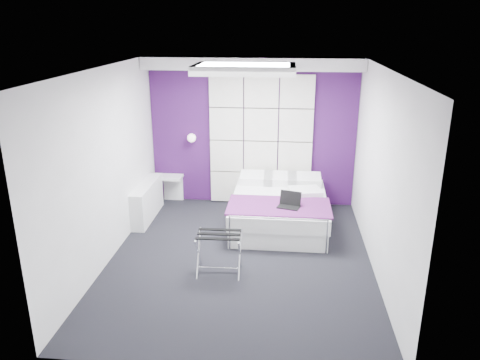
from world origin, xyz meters
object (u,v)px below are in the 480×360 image
object	(u,v)px
nightstand	(171,177)
laptop	(289,203)
wall_lamp	(192,137)
luggage_rack	(219,253)
bed	(279,209)
radiator	(147,201)

from	to	relation	value
nightstand	laptop	xyz separation A→B (m)	(2.11, -1.28, 0.09)
wall_lamp	luggage_rack	world-z (taller)	wall_lamp
wall_lamp	bed	world-z (taller)	wall_lamp
laptop	luggage_rack	bearing A→B (deg)	-113.16
luggage_rack	nightstand	bearing A→B (deg)	115.49
wall_lamp	nightstand	world-z (taller)	wall_lamp
wall_lamp	radiator	bearing A→B (deg)	-130.10
laptop	bed	bearing A→B (deg)	123.09
bed	nightstand	bearing A→B (deg)	157.53
wall_lamp	nightstand	xyz separation A→B (m)	(-0.40, -0.04, -0.73)
laptop	radiator	bearing A→B (deg)	-177.67
bed	wall_lamp	bearing A→B (deg)	151.40
bed	luggage_rack	world-z (taller)	bed
radiator	nightstand	world-z (taller)	radiator
radiator	nightstand	bearing A→B (deg)	71.57
wall_lamp	bed	distance (m)	2.01
wall_lamp	bed	xyz separation A→B (m)	(1.56, -0.85, -0.94)
radiator	luggage_rack	distance (m)	2.21
nightstand	laptop	bearing A→B (deg)	-31.25
bed	laptop	xyz separation A→B (m)	(0.15, -0.47, 0.30)
nightstand	luggage_rack	xyz separation A→B (m)	(1.21, -2.39, -0.21)
wall_lamp	nightstand	bearing A→B (deg)	-174.29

